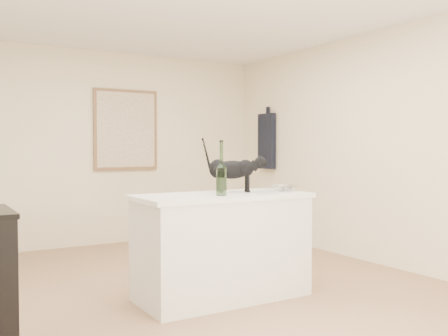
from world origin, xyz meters
The scene contains 11 objects.
floor centered at (0.00, 0.00, 0.00)m, with size 5.50×5.50×0.00m, color #916E4D.
wall_back centered at (0.00, 2.75, 1.30)m, with size 4.50×4.50×0.00m, color beige.
wall_right centered at (2.25, 0.00, 1.30)m, with size 5.50×5.50×0.00m, color beige.
island_base centered at (0.10, -0.20, 0.43)m, with size 1.44×0.67×0.86m, color white.
island_top centered at (0.10, -0.20, 0.88)m, with size 1.50×0.70×0.04m, color white.
artwork_frame centered at (0.30, 2.72, 1.55)m, with size 0.90×0.03×1.10m, color brown.
artwork_canvas centered at (0.30, 2.70, 1.55)m, with size 0.82×0.00×1.02m, color beige.
hanging_garment centered at (2.19, 2.05, 1.40)m, with size 0.08×0.34×0.80m, color black.
black_cat centered at (0.26, -0.11, 1.08)m, with size 0.51×0.15×0.36m, color black, non-canonical shape.
wine_bottle centered at (0.02, -0.32, 1.10)m, with size 0.09×0.09×0.40m, color #265622.
glass_bowl centered at (0.73, -0.25, 0.93)m, with size 0.22×0.22×0.05m, color white.
Camera 1 is at (-2.10, -3.91, 1.28)m, focal length 40.42 mm.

